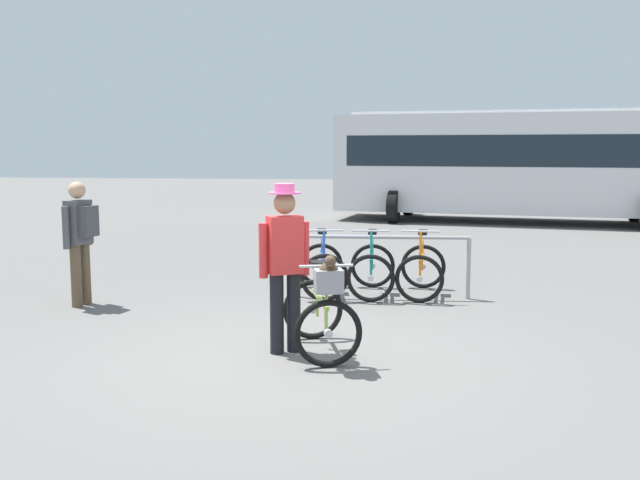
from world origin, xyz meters
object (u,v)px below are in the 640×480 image
at_px(racked_bike_teal, 372,269).
at_px(bus_distant, 517,160).
at_px(racked_bike_orange, 421,270).
at_px(person_with_featured_bike, 285,261).
at_px(pedestrian_with_backpack, 80,235).
at_px(featured_bicycle, 322,308).
at_px(racked_bike_blue, 323,268).

bearing_deg(racked_bike_teal, bus_distant, 71.36).
relative_size(racked_bike_orange, person_with_featured_bike, 0.67).
bearing_deg(pedestrian_with_backpack, featured_bicycle, -28.61).
height_order(person_with_featured_bike, bus_distant, bus_distant).
bearing_deg(person_with_featured_bike, featured_bicycle, -10.86).
xyz_separation_m(racked_bike_blue, racked_bike_teal, (0.70, 0.03, 0.00)).
xyz_separation_m(pedestrian_with_backpack, bus_distant, (7.28, 11.60, 0.80)).
bearing_deg(person_with_featured_bike, racked_bike_teal, 76.19).
height_order(racked_bike_teal, featured_bicycle, featured_bicycle).
bearing_deg(bus_distant, pedestrian_with_backpack, -122.12).
height_order(racked_bike_teal, bus_distant, bus_distant).
bearing_deg(racked_bike_teal, featured_bicycle, -96.45).
bearing_deg(racked_bike_teal, person_with_featured_bike, -103.81).
bearing_deg(racked_bike_blue, featured_bicycle, -83.25).
relative_size(racked_bike_blue, featured_bicycle, 0.95).
bearing_deg(racked_bike_blue, bus_distant, 68.04).
bearing_deg(racked_bike_orange, person_with_featured_bike, -115.50).
bearing_deg(bus_distant, racked_bike_orange, -105.17).
distance_m(racked_bike_blue, person_with_featured_bike, 2.99).
xyz_separation_m(person_with_featured_bike, pedestrian_with_backpack, (-3.04, 1.79, -0.01)).
bearing_deg(racked_bike_orange, pedestrian_with_backpack, -164.95).
relative_size(person_with_featured_bike, pedestrian_with_backpack, 1.05).
height_order(racked_bike_blue, pedestrian_with_backpack, pedestrian_with_backpack).
relative_size(racked_bike_orange, bus_distant, 0.11).
xyz_separation_m(racked_bike_orange, pedestrian_with_backpack, (-4.46, -1.20, 0.57)).
relative_size(racked_bike_teal, featured_bicycle, 0.89).
distance_m(racked_bike_orange, featured_bicycle, 3.24).
height_order(racked_bike_orange, featured_bicycle, featured_bicycle).
bearing_deg(racked_bike_orange, featured_bicycle, -108.78).
bearing_deg(racked_bike_orange, bus_distant, 74.83).
xyz_separation_m(racked_bike_teal, pedestrian_with_backpack, (-3.76, -1.17, 0.57)).
bearing_deg(featured_bicycle, person_with_featured_bike, 169.14).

